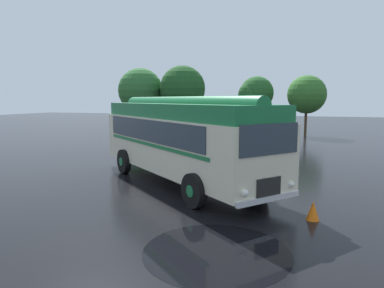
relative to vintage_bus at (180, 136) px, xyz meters
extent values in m
plane|color=black|center=(0.35, 0.50, -1.89)|extent=(120.00, 120.00, 0.00)
cube|color=beige|center=(-0.01, 0.01, -0.29)|extent=(9.35, 8.23, 2.10)
cube|color=#196B38|center=(-0.01, 0.01, 1.04)|extent=(9.07, 7.95, 0.56)
cylinder|color=#196B38|center=(-0.01, 0.01, 1.30)|extent=(7.76, 6.44, 0.60)
cube|color=#2D3842|center=(0.55, 1.18, 0.28)|extent=(6.24, 5.06, 0.84)
cube|color=#2D3842|center=(-1.04, -0.79, 0.28)|extent=(6.24, 5.06, 0.84)
cube|color=#196B38|center=(0.63, 1.11, -0.26)|extent=(6.39, 5.18, 0.12)
cube|color=#196B38|center=(-0.96, -0.85, -0.26)|extent=(6.39, 5.18, 0.12)
cube|color=#2D3842|center=(3.89, -3.15, 0.38)|extent=(1.41, 1.73, 0.88)
cube|color=black|center=(3.89, -3.15, -0.99)|extent=(0.61, 0.74, 0.56)
cube|color=silver|center=(3.91, -3.16, -1.32)|extent=(1.57, 1.91, 0.16)
sphere|color=white|center=(4.47, -2.46, -1.02)|extent=(0.22, 0.22, 0.22)
sphere|color=white|center=(3.34, -3.86, -1.02)|extent=(0.22, 0.22, 0.22)
cylinder|color=black|center=(3.22, -0.93, -1.34)|extent=(1.03, 0.91, 1.10)
cylinder|color=#196B38|center=(3.22, -0.93, -1.34)|extent=(0.50, 0.49, 0.39)
cylinder|color=black|center=(1.58, -2.95, -1.34)|extent=(1.03, 0.91, 1.10)
cylinder|color=#196B38|center=(1.58, -2.95, -1.34)|extent=(0.50, 0.49, 0.39)
cylinder|color=black|center=(-1.45, 2.84, -1.34)|extent=(1.03, 0.91, 1.10)
cylinder|color=#196B38|center=(-1.45, 2.84, -1.34)|extent=(0.50, 0.49, 0.39)
cylinder|color=black|center=(-3.08, 0.82, -1.34)|extent=(1.03, 0.91, 1.10)
cylinder|color=#196B38|center=(-3.08, 0.82, -1.34)|extent=(0.50, 0.49, 0.39)
cube|color=navy|center=(-2.47, 13.52, -1.22)|extent=(2.02, 4.32, 0.70)
cube|color=navy|center=(-2.46, 13.66, -0.55)|extent=(1.66, 2.29, 0.64)
cube|color=#2D3842|center=(-1.70, 13.61, -0.55)|extent=(0.17, 1.93, 0.50)
cube|color=#2D3842|center=(-3.21, 13.72, -0.55)|extent=(0.17, 1.93, 0.50)
cylinder|color=black|center=(-1.69, 12.15, -1.57)|extent=(0.25, 0.65, 0.64)
cylinder|color=black|center=(-3.45, 12.29, -1.57)|extent=(0.25, 0.65, 0.64)
cylinder|color=black|center=(-1.49, 14.74, -1.57)|extent=(0.25, 0.65, 0.64)
cylinder|color=black|center=(-3.25, 14.88, -1.57)|extent=(0.25, 0.65, 0.64)
cube|color=#B7BABF|center=(0.27, 13.35, -1.22)|extent=(1.98, 4.31, 0.70)
cube|color=#B7BABF|center=(0.26, 13.50, -0.55)|extent=(1.64, 2.28, 0.64)
cube|color=#2D3842|center=(1.02, 13.55, -0.55)|extent=(0.15, 1.93, 0.50)
cube|color=#2D3842|center=(-0.50, 13.45, -0.55)|extent=(0.15, 1.93, 0.50)
cylinder|color=black|center=(1.24, 12.11, -1.57)|extent=(0.24, 0.65, 0.64)
cylinder|color=black|center=(-0.52, 11.99, -1.57)|extent=(0.24, 0.65, 0.64)
cylinder|color=black|center=(1.06, 14.71, -1.57)|extent=(0.24, 0.65, 0.64)
cylinder|color=black|center=(-0.69, 14.59, -1.57)|extent=(0.24, 0.65, 0.64)
cube|color=navy|center=(-5.39, 14.80, -0.44)|extent=(2.36, 4.12, 2.10)
cube|color=navy|center=(-5.67, 11.91, -0.69)|extent=(2.06, 1.91, 1.60)
cube|color=#2D3842|center=(-5.75, 11.03, -0.41)|extent=(1.70, 0.19, 0.72)
cylinder|color=black|center=(-4.63, 11.87, -1.49)|extent=(0.31, 0.82, 0.80)
cylinder|color=black|center=(-6.70, 12.07, -1.49)|extent=(0.31, 0.82, 0.80)
cylinder|color=black|center=(-4.29, 15.42, -1.49)|extent=(0.31, 0.82, 0.80)
cylinder|color=black|center=(-6.36, 15.62, -1.49)|extent=(0.31, 0.82, 0.80)
cylinder|color=#4C3823|center=(-11.93, 19.62, -0.61)|extent=(0.34, 0.34, 2.57)
sphere|color=#2D662D|center=(-11.93, 19.62, 2.41)|extent=(4.62, 4.62, 4.62)
sphere|color=#2D662D|center=(-11.66, 19.50, 2.16)|extent=(3.27, 3.27, 3.27)
cylinder|color=#4C3823|center=(-7.31, 19.79, -0.52)|extent=(0.37, 0.37, 2.75)
sphere|color=#1E4C1E|center=(-7.31, 19.79, 2.57)|extent=(4.57, 4.57, 4.57)
sphere|color=#1E4C1E|center=(-7.64, 19.89, 2.68)|extent=(3.61, 3.61, 3.61)
cylinder|color=#4C3823|center=(-0.03, 20.78, -0.51)|extent=(0.30, 0.30, 2.77)
sphere|color=#235623|center=(-0.03, 20.78, 2.09)|extent=(3.23, 3.23, 3.23)
sphere|color=#235623|center=(-0.48, 20.40, 1.93)|extent=(2.54, 2.54, 2.54)
cylinder|color=#4C3823|center=(4.57, 20.60, -0.64)|extent=(0.24, 0.24, 2.51)
sphere|color=#336B28|center=(4.57, 20.60, 1.93)|extent=(3.51, 3.51, 3.51)
sphere|color=#336B28|center=(4.08, 20.90, 1.94)|extent=(2.45, 2.45, 2.45)
cone|color=orange|center=(5.11, -2.91, -1.62)|extent=(0.36, 0.36, 0.55)
cylinder|color=black|center=(3.07, -5.75, -1.89)|extent=(3.32, 3.32, 0.01)
camera|label=1|loc=(4.91, -12.78, 1.48)|focal=32.00mm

